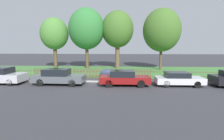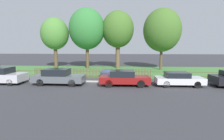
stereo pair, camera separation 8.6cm
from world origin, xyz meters
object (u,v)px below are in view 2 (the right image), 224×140
object	(u,v)px
tree_mid_park	(118,30)
parked_car_navy_estate	(124,78)
covered_motorcycle	(108,73)
parked_car_black_saloon	(59,77)
tree_nearest_kerb	(55,34)
parked_car_silver_hatchback	(2,76)
tree_far_left	(162,30)
tree_behind_motorcycle	(87,29)
parked_car_red_compact	(178,79)

from	to	relation	value
tree_mid_park	parked_car_navy_estate	bearing A→B (deg)	-85.79
parked_car_navy_estate	covered_motorcycle	bearing A→B (deg)	118.20
parked_car_black_saloon	tree_nearest_kerb	world-z (taller)	tree_nearest_kerb
parked_car_silver_hatchback	tree_nearest_kerb	world-z (taller)	tree_nearest_kerb
parked_car_black_saloon	parked_car_navy_estate	bearing A→B (deg)	0.59
parked_car_black_saloon	tree_far_left	distance (m)	16.38
tree_nearest_kerb	tree_mid_park	world-z (taller)	tree_mid_park
parked_car_black_saloon	tree_behind_motorcycle	xyz separation A→B (m)	(0.26, 11.75, 5.30)
parked_car_silver_hatchback	parked_car_red_compact	world-z (taller)	parked_car_silver_hatchback
tree_nearest_kerb	tree_behind_motorcycle	distance (m)	5.04
parked_car_red_compact	tree_mid_park	distance (m)	14.30
tree_nearest_kerb	tree_far_left	world-z (taller)	tree_far_left
parked_car_red_compact	tree_far_left	world-z (taller)	tree_far_left
covered_motorcycle	tree_behind_motorcycle	bearing A→B (deg)	110.26
parked_car_silver_hatchback	tree_behind_motorcycle	world-z (taller)	tree_behind_motorcycle
parked_car_silver_hatchback	parked_car_navy_estate	bearing A→B (deg)	0.55
tree_nearest_kerb	tree_far_left	xyz separation A→B (m)	(16.06, -0.88, 0.39)
tree_behind_motorcycle	tree_nearest_kerb	bearing A→B (deg)	-178.44
parked_car_silver_hatchback	parked_car_black_saloon	size ratio (longest dim) A/B	0.87
tree_nearest_kerb	parked_car_silver_hatchback	bearing A→B (deg)	-92.88
parked_car_navy_estate	tree_behind_motorcycle	world-z (taller)	tree_behind_motorcycle
parked_car_red_compact	tree_nearest_kerb	bearing A→B (deg)	142.36
tree_behind_motorcycle	tree_mid_park	world-z (taller)	tree_behind_motorcycle
tree_behind_motorcycle	parked_car_silver_hatchback	bearing A→B (deg)	-115.44
covered_motorcycle	tree_mid_park	size ratio (longest dim) A/B	0.21
parked_car_black_saloon	covered_motorcycle	bearing A→B (deg)	33.74
covered_motorcycle	parked_car_red_compact	bearing A→B (deg)	-26.51
parked_car_silver_hatchback	tree_mid_park	distance (m)	16.66
parked_car_silver_hatchback	parked_car_navy_estate	size ratio (longest dim) A/B	0.91
parked_car_navy_estate	tree_behind_motorcycle	distance (m)	14.13
parked_car_navy_estate	tree_behind_motorcycle	xyz separation A→B (m)	(-5.61, 11.83, 5.33)
tree_mid_park	parked_car_silver_hatchback	bearing A→B (deg)	-130.44
parked_car_navy_estate	tree_behind_motorcycle	size ratio (longest dim) A/B	0.48
parked_car_red_compact	tree_behind_motorcycle	distance (m)	16.50
tree_behind_motorcycle	parked_car_black_saloon	bearing A→B (deg)	-91.25
parked_car_navy_estate	parked_car_red_compact	xyz separation A→B (m)	(4.73, 0.15, -0.07)
parked_car_red_compact	tree_behind_motorcycle	size ratio (longest dim) A/B	0.44
parked_car_silver_hatchback	tree_behind_motorcycle	xyz separation A→B (m)	(5.56, 11.69, 5.27)
parked_car_red_compact	tree_nearest_kerb	xyz separation A→B (m)	(-15.32, 11.54, 4.66)
parked_car_navy_estate	tree_nearest_kerb	world-z (taller)	tree_nearest_kerb
parked_car_red_compact	covered_motorcycle	xyz separation A→B (m)	(-6.31, 2.64, 0.03)
parked_car_navy_estate	tree_nearest_kerb	xyz separation A→B (m)	(-10.59, 11.69, 4.60)
tree_mid_park	tree_nearest_kerb	bearing A→B (deg)	-177.09
tree_behind_motorcycle	tree_far_left	size ratio (longest dim) A/B	1.05
parked_car_silver_hatchback	tree_nearest_kerb	distance (m)	12.43
parked_car_silver_hatchback	parked_car_red_compact	bearing A→B (deg)	1.31
parked_car_black_saloon	covered_motorcycle	world-z (taller)	parked_car_black_saloon
parked_car_navy_estate	parked_car_red_compact	bearing A→B (deg)	0.66
tree_nearest_kerb	tree_behind_motorcycle	xyz separation A→B (m)	(4.98, 0.14, 0.73)
tree_mid_park	tree_far_left	world-z (taller)	tree_mid_park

